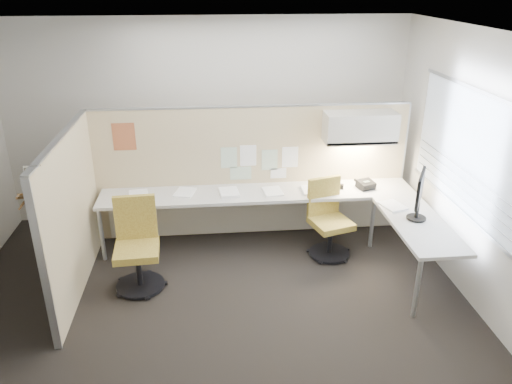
{
  "coord_description": "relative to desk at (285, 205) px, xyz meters",
  "views": [
    {
      "loc": [
        0.01,
        -4.52,
        3.26
      ],
      "look_at": [
        0.53,
        0.8,
        0.93
      ],
      "focal_mm": 35.0,
      "sensor_mm": 36.0,
      "label": 1
    }
  ],
  "objects": [
    {
      "name": "floor",
      "position": [
        -0.93,
        -1.13,
        -0.61
      ],
      "size": [
        5.5,
        4.5,
        0.01
      ],
      "primitive_type": "cube",
      "color": "black",
      "rests_on": "ground"
    },
    {
      "name": "ceiling",
      "position": [
        -0.93,
        -1.13,
        2.2
      ],
      "size": [
        5.5,
        4.5,
        0.01
      ],
      "primitive_type": "cube",
      "color": "white",
      "rests_on": "wall_back"
    },
    {
      "name": "wall_back",
      "position": [
        -0.93,
        1.12,
        0.8
      ],
      "size": [
        5.5,
        0.02,
        2.8
      ],
      "primitive_type": "cube",
      "color": "beige",
      "rests_on": "ground"
    },
    {
      "name": "wall_front",
      "position": [
        -0.93,
        -3.38,
        0.8
      ],
      "size": [
        5.5,
        0.02,
        2.8
      ],
      "primitive_type": "cube",
      "color": "beige",
      "rests_on": "ground"
    },
    {
      "name": "wall_right",
      "position": [
        1.82,
        -1.13,
        0.8
      ],
      "size": [
        0.02,
        4.5,
        2.8
      ],
      "primitive_type": "cube",
      "color": "beige",
      "rests_on": "ground"
    },
    {
      "name": "window_pane",
      "position": [
        1.79,
        -1.13,
        0.95
      ],
      "size": [
        0.01,
        2.8,
        1.3
      ],
      "primitive_type": "cube",
      "color": "#A4B0BF",
      "rests_on": "wall_right"
    },
    {
      "name": "partition_back",
      "position": [
        -0.38,
        0.47,
        0.27
      ],
      "size": [
        4.1,
        0.06,
        1.75
      ],
      "primitive_type": "cube",
      "color": "beige",
      "rests_on": "floor"
    },
    {
      "name": "partition_left",
      "position": [
        -2.43,
        -0.63,
        0.27
      ],
      "size": [
        0.06,
        2.2,
        1.75
      ],
      "primitive_type": "cube",
      "color": "beige",
      "rests_on": "floor"
    },
    {
      "name": "desk",
      "position": [
        0.0,
        0.0,
        0.0
      ],
      "size": [
        4.0,
        2.07,
        0.73
      ],
      "color": "beige",
      "rests_on": "floor"
    },
    {
      "name": "overhead_bin",
      "position": [
        0.97,
        0.26,
        0.91
      ],
      "size": [
        0.9,
        0.36,
        0.38
      ],
      "primitive_type": "cube",
      "color": "beige",
      "rests_on": "partition_back"
    },
    {
      "name": "task_light_strip",
      "position": [
        0.97,
        0.26,
        0.7
      ],
      "size": [
        0.6,
        0.06,
        0.02
      ],
      "primitive_type": "cube",
      "color": "#FFEABF",
      "rests_on": "overhead_bin"
    },
    {
      "name": "pinned_papers",
      "position": [
        -0.3,
        0.44,
        0.43
      ],
      "size": [
        1.01,
        0.0,
        0.47
      ],
      "color": "#8CBF8C",
      "rests_on": "partition_back"
    },
    {
      "name": "poster",
      "position": [
        -1.98,
        0.44,
        0.82
      ],
      "size": [
        0.28,
        0.0,
        0.35
      ],
      "primitive_type": "cube",
      "color": "orange",
      "rests_on": "partition_back"
    },
    {
      "name": "chair_left",
      "position": [
        -1.77,
        -0.7,
        -0.12
      ],
      "size": [
        0.54,
        0.55,
        1.03
      ],
      "rotation": [
        0.0,
        0.0,
        0.06
      ],
      "color": "black",
      "rests_on": "floor"
    },
    {
      "name": "chair_right",
      "position": [
        0.51,
        -0.21,
        -0.15
      ],
      "size": [
        0.56,
        0.58,
        0.97
      ],
      "rotation": [
        0.0,
        0.0,
        0.29
      ],
      "color": "black",
      "rests_on": "floor"
    },
    {
      "name": "monitor",
      "position": [
        1.37,
        -0.8,
        0.45
      ],
      "size": [
        0.28,
        0.48,
        0.55
      ],
      "rotation": [
        0.0,
        0.0,
        1.07
      ],
      "color": "black",
      "rests_on": "desk"
    },
    {
      "name": "phone",
      "position": [
        1.06,
        0.12,
        0.18
      ],
      "size": [
        0.26,
        0.25,
        0.12
      ],
      "rotation": [
        0.0,
        0.0,
        0.33
      ],
      "color": "black",
      "rests_on": "desk"
    },
    {
      "name": "stapler",
      "position": [
        0.68,
        0.28,
        0.15
      ],
      "size": [
        0.15,
        0.09,
        0.05
      ],
      "primitive_type": "cube",
      "rotation": [
        0.0,
        0.0,
        0.36
      ],
      "color": "black",
      "rests_on": "desk"
    },
    {
      "name": "tape_dispenser",
      "position": [
        0.73,
        0.15,
        0.16
      ],
      "size": [
        0.11,
        0.09,
        0.06
      ],
      "primitive_type": "cube",
      "rotation": [
        0.0,
        0.0,
        -0.29
      ],
      "color": "black",
      "rests_on": "desk"
    },
    {
      "name": "coat_hook",
      "position": [
        -2.51,
        -1.52,
        0.81
      ],
      "size": [
        0.18,
        0.47,
        1.41
      ],
      "color": "silver",
      "rests_on": "partition_left"
    },
    {
      "name": "paper_stack_0",
      "position": [
        -1.83,
        0.16,
        0.14
      ],
      "size": [
        0.27,
        0.33,
        0.03
      ],
      "primitive_type": "cube",
      "rotation": [
        0.0,
        0.0,
        0.15
      ],
      "color": "white",
      "rests_on": "desk"
    },
    {
      "name": "paper_stack_1",
      "position": [
        -1.26,
        0.19,
        0.14
      ],
      "size": [
        0.3,
        0.35,
        0.02
      ],
      "primitive_type": "cube",
      "rotation": [
        0.0,
        0.0,
        -0.27
      ],
      "color": "white",
      "rests_on": "desk"
    },
    {
      "name": "paper_stack_2",
      "position": [
        -0.7,
        0.11,
        0.15
      ],
      "size": [
        0.26,
        0.32,
        0.04
      ],
      "primitive_type": "cube",
      "rotation": [
        0.0,
        0.0,
        0.1
      ],
      "color": "white",
      "rests_on": "desk"
    },
    {
      "name": "paper_stack_3",
      "position": [
        -0.15,
        0.12,
        0.14
      ],
      "size": [
        0.26,
        0.32,
        0.02
      ],
      "primitive_type": "cube",
      "rotation": [
        0.0,
        0.0,
        0.11
      ],
      "color": "white",
      "rests_on": "desk"
    },
    {
      "name": "paper_stack_4",
      "position": [
        0.35,
        0.1,
        0.14
      ],
      "size": [
        0.23,
        0.3,
        0.03
      ],
      "primitive_type": "cube",
      "rotation": [
        0.0,
        0.0,
        -0.0
      ],
      "color": "white",
      "rests_on": "desk"
    },
    {
      "name": "paper_stack_5",
      "position": [
        1.23,
        -0.45,
        0.14
      ],
      "size": [
        0.31,
        0.36,
        0.02
      ],
      "primitive_type": "cube",
      "rotation": [
        0.0,
        0.0,
        0.31
      ],
      "color": "white",
      "rests_on": "desk"
    }
  ]
}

